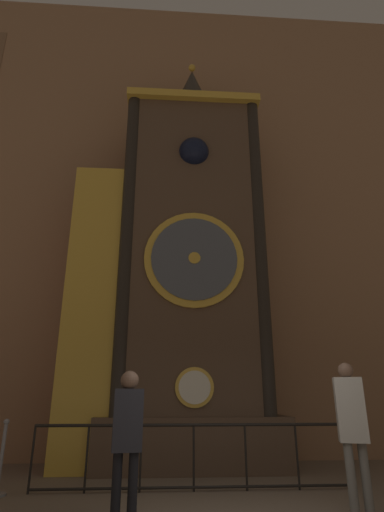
% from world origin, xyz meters
% --- Properties ---
extents(cathedral_back_wall, '(24.00, 0.32, 13.61)m').
position_xyz_m(cathedral_back_wall, '(-0.09, 6.04, 6.80)').
color(cathedral_back_wall, '#936B4C').
rests_on(cathedral_back_wall, ground_plane).
extents(clock_tower, '(4.71, 1.81, 10.34)m').
position_xyz_m(clock_tower, '(-0.73, 4.86, 4.25)').
color(clock_tower, brown).
rests_on(clock_tower, ground_plane).
extents(railing_fence, '(5.10, 0.05, 0.99)m').
position_xyz_m(railing_fence, '(-0.46, 2.97, 0.55)').
color(railing_fence, black).
rests_on(railing_fence, ground_plane).
extents(visitor_near, '(0.37, 0.26, 1.70)m').
position_xyz_m(visitor_near, '(-1.37, 1.00, 1.03)').
color(visitor_near, black).
rests_on(visitor_near, ground_plane).
extents(visitor_far, '(0.39, 0.31, 1.83)m').
position_xyz_m(visitor_far, '(1.40, 1.17, 1.10)').
color(visitor_far, '#58554F').
rests_on(visitor_far, ground_plane).
extents(stanchion_post, '(0.28, 0.28, 1.07)m').
position_xyz_m(stanchion_post, '(-3.42, 2.88, 0.35)').
color(stanchion_post, gray).
rests_on(stanchion_post, ground_plane).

